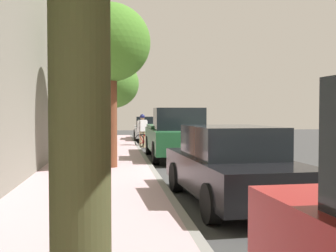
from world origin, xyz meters
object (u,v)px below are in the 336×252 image
at_px(parked_pickup_green_second, 176,136).
at_px(street_tree_near_cyclist, 112,84).
at_px(street_tree_mid_block, 110,45).
at_px(pedestrian_on_phone, 84,131).
at_px(cyclist_with_backpack, 142,127).
at_px(parked_sedan_black_mid, 231,165).
at_px(parked_sedan_silver_nearest, 149,129).
at_px(bicycle_at_curb, 147,141).

xyz_separation_m(parked_pickup_green_second, street_tree_near_cyclist, (2.44, -6.75, 2.41)).
distance_m(street_tree_mid_block, pedestrian_on_phone, 5.31).
relative_size(cyclist_with_backpack, pedestrian_on_phone, 1.05).
relative_size(parked_pickup_green_second, parked_sedan_black_mid, 1.18).
distance_m(parked_sedan_silver_nearest, cyclist_with_backpack, 4.92).
bearing_deg(cyclist_with_backpack, bicycle_at_curb, 114.17).
relative_size(bicycle_at_curb, street_tree_near_cyclist, 0.29).
height_order(bicycle_at_curb, street_tree_mid_block, street_tree_mid_block).
relative_size(parked_sedan_silver_nearest, street_tree_mid_block, 0.90).
height_order(parked_sedan_silver_nearest, street_tree_mid_block, street_tree_mid_block).
height_order(cyclist_with_backpack, pedestrian_on_phone, pedestrian_on_phone).
distance_m(parked_pickup_green_second, street_tree_near_cyclist, 7.57).
height_order(parked_pickup_green_second, bicycle_at_curb, parked_pickup_green_second).
height_order(parked_sedan_black_mid, street_tree_mid_block, street_tree_mid_block).
height_order(street_tree_mid_block, pedestrian_on_phone, street_tree_mid_block).
height_order(parked_sedan_black_mid, bicycle_at_curb, parked_sedan_black_mid).
height_order(bicycle_at_curb, cyclist_with_backpack, cyclist_with_backpack).
relative_size(bicycle_at_curb, street_tree_mid_block, 0.26).
distance_m(bicycle_at_curb, street_tree_mid_block, 8.62).
bearing_deg(parked_pickup_green_second, street_tree_mid_block, 50.11).
distance_m(street_tree_near_cyclist, pedestrian_on_phone, 5.85).
relative_size(parked_sedan_silver_nearest, parked_sedan_black_mid, 0.99).
height_order(parked_pickup_green_second, street_tree_mid_block, street_tree_mid_block).
distance_m(parked_sedan_silver_nearest, parked_sedan_black_mid, 17.75).
xyz_separation_m(bicycle_at_curb, cyclist_with_backpack, (0.21, -0.47, 0.67)).
bearing_deg(parked_pickup_green_second, pedestrian_on_phone, -22.54).
distance_m(street_tree_near_cyclist, street_tree_mid_block, 9.68).
xyz_separation_m(bicycle_at_curb, street_tree_near_cyclist, (1.71, -1.95, 2.95)).
height_order(parked_pickup_green_second, parked_sedan_black_mid, parked_pickup_green_second).
bearing_deg(parked_sedan_black_mid, street_tree_near_cyclist, -80.48).
height_order(parked_pickup_green_second, pedestrian_on_phone, parked_pickup_green_second).
bearing_deg(cyclist_with_backpack, street_tree_near_cyclist, -44.68).
relative_size(parked_sedan_silver_nearest, parked_pickup_green_second, 0.84).
bearing_deg(parked_sedan_silver_nearest, cyclist_with_backpack, 81.47).
relative_size(parked_sedan_black_mid, street_tree_mid_block, 0.91).
bearing_deg(parked_pickup_green_second, parked_sedan_silver_nearest, -88.80).
bearing_deg(parked_sedan_silver_nearest, street_tree_near_cyclist, 56.55).
bearing_deg(bicycle_at_curb, pedestrian_on_phone, 49.70).
relative_size(parked_pickup_green_second, cyclist_with_backpack, 3.13).
bearing_deg(pedestrian_on_phone, parked_pickup_green_second, 157.46).
height_order(parked_pickup_green_second, street_tree_near_cyclist, street_tree_near_cyclist).
height_order(parked_sedan_silver_nearest, pedestrian_on_phone, pedestrian_on_phone).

